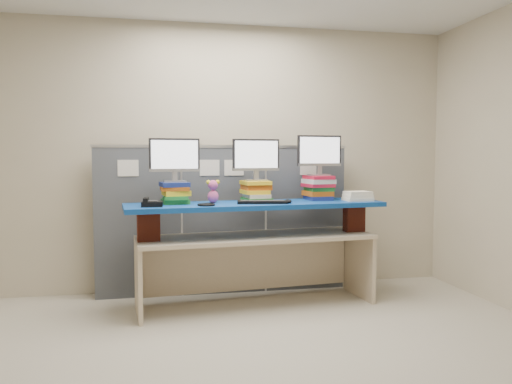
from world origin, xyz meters
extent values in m
cube|color=beige|center=(0.00, 0.00, 1.40)|extent=(5.00, 4.00, 2.80)
cube|color=beige|center=(0.00, 0.00, 0.00)|extent=(5.00, 4.00, 0.01)
cube|color=#454951|center=(-0.87, 1.78, 0.75)|extent=(0.85, 0.05, 1.50)
cube|color=#454951|center=(0.00, 1.78, 0.75)|extent=(0.85, 0.05, 1.50)
cube|color=#454951|center=(0.87, 1.78, 0.75)|extent=(0.85, 0.05, 1.50)
cube|color=silver|center=(0.00, 1.78, 1.51)|extent=(2.60, 0.06, 0.03)
cube|color=white|center=(-0.95, 1.75, 1.30)|extent=(0.20, 0.00, 0.16)
cube|color=white|center=(-0.15, 1.75, 1.30)|extent=(0.20, 0.00, 0.16)
cube|color=white|center=(0.10, 1.75, 1.30)|extent=(0.20, 0.00, 0.16)
cube|color=white|center=(0.90, 1.75, 1.30)|extent=(0.20, 0.00, 0.16)
cube|color=beige|center=(0.24, 1.28, 0.65)|extent=(2.26, 0.85, 0.04)
cube|color=beige|center=(-0.85, 1.18, 0.32)|extent=(0.09, 0.60, 0.64)
cube|color=beige|center=(1.32, 1.38, 0.32)|extent=(0.09, 0.60, 0.64)
cube|color=maroon|center=(-0.75, 1.14, 0.81)|extent=(0.20, 0.12, 0.26)
cube|color=maroon|center=(1.23, 1.33, 0.81)|extent=(0.20, 0.12, 0.26)
cube|color=navy|center=(0.24, 1.28, 0.96)|extent=(2.46, 0.83, 0.04)
cube|color=#24872E|center=(-0.51, 1.33, 1.00)|extent=(0.26, 0.29, 0.04)
cube|color=#24872E|center=(-0.51, 1.33, 1.04)|extent=(0.22, 0.31, 0.03)
cube|color=yellow|center=(-0.50, 1.33, 1.08)|extent=(0.26, 0.30, 0.05)
cube|color=#C15612|center=(-0.52, 1.33, 1.12)|extent=(0.26, 0.29, 0.03)
cube|color=navy|center=(-0.52, 1.33, 1.16)|extent=(0.28, 0.31, 0.04)
cube|color=#24872E|center=(0.27, 1.40, 1.00)|extent=(0.27, 0.31, 0.04)
cube|color=silver|center=(0.27, 1.40, 1.04)|extent=(0.23, 0.30, 0.04)
cube|color=yellow|center=(0.25, 1.41, 1.08)|extent=(0.26, 0.31, 0.04)
cube|color=#C15612|center=(0.26, 1.42, 1.12)|extent=(0.27, 0.30, 0.05)
cube|color=yellow|center=(0.26, 1.41, 1.16)|extent=(0.27, 0.31, 0.04)
cube|color=navy|center=(0.90, 1.46, 1.00)|extent=(0.23, 0.28, 0.04)
cube|color=#C15612|center=(0.90, 1.47, 1.05)|extent=(0.26, 0.29, 0.05)
cube|color=#24872E|center=(0.92, 1.48, 1.09)|extent=(0.24, 0.28, 0.04)
cube|color=red|center=(0.90, 1.47, 1.13)|extent=(0.28, 0.32, 0.03)
cube|color=silver|center=(0.91, 1.46, 1.17)|extent=(0.29, 0.32, 0.04)
cube|color=red|center=(0.91, 1.46, 1.21)|extent=(0.26, 0.32, 0.03)
cube|color=#949499|center=(-0.51, 1.33, 1.19)|extent=(0.21, 0.15, 0.01)
cube|color=#949499|center=(-0.51, 1.33, 1.23)|extent=(0.05, 0.04, 0.08)
cube|color=black|center=(-0.51, 1.33, 1.43)|extent=(0.46, 0.08, 0.30)
cube|color=white|center=(-0.51, 1.31, 1.43)|extent=(0.42, 0.04, 0.27)
cube|color=#949499|center=(0.26, 1.40, 1.19)|extent=(0.21, 0.15, 0.01)
cube|color=#949499|center=(0.26, 1.40, 1.24)|extent=(0.05, 0.04, 0.08)
cube|color=black|center=(0.26, 1.40, 1.43)|extent=(0.46, 0.08, 0.30)
cube|color=white|center=(0.26, 1.38, 1.43)|extent=(0.42, 0.04, 0.27)
cube|color=#949499|center=(0.91, 1.47, 1.23)|extent=(0.21, 0.15, 0.01)
cube|color=#949499|center=(0.91, 1.47, 1.28)|extent=(0.05, 0.04, 0.08)
cube|color=black|center=(0.91, 1.47, 1.47)|extent=(0.46, 0.08, 0.30)
cube|color=white|center=(0.91, 1.45, 1.47)|extent=(0.42, 0.04, 0.27)
cube|color=black|center=(0.28, 1.19, 0.99)|extent=(0.48, 0.22, 0.03)
cube|color=#2C2C2E|center=(0.28, 1.19, 1.01)|extent=(0.41, 0.16, 0.00)
ellipsoid|color=black|center=(0.52, 1.17, 1.00)|extent=(0.11, 0.13, 0.04)
cube|color=black|center=(-0.72, 1.10, 1.00)|extent=(0.18, 0.17, 0.04)
cube|color=#2C2C2E|center=(-0.72, 1.10, 1.03)|extent=(0.09, 0.09, 0.01)
cube|color=black|center=(-0.77, 1.10, 1.04)|extent=(0.05, 0.16, 0.03)
torus|color=black|center=(-0.25, 1.08, 0.99)|extent=(0.21, 0.21, 0.02)
ellipsoid|color=#D04F8D|center=(-0.16, 1.33, 1.04)|extent=(0.10, 0.09, 0.12)
sphere|color=#D04F8D|center=(-0.16, 1.33, 1.15)|extent=(0.09, 0.09, 0.09)
sphere|color=yellow|center=(-0.21, 1.33, 1.18)|extent=(0.04, 0.04, 0.04)
sphere|color=yellow|center=(-0.12, 1.33, 1.18)|extent=(0.04, 0.04, 0.04)
cube|color=white|center=(1.25, 1.29, 1.00)|extent=(0.27, 0.22, 0.03)
cube|color=white|center=(1.25, 1.29, 1.03)|extent=(0.26, 0.21, 0.03)
cube|color=white|center=(1.25, 1.29, 1.06)|extent=(0.25, 0.20, 0.03)
camera|label=1|loc=(-0.67, -3.29, 1.41)|focal=35.00mm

